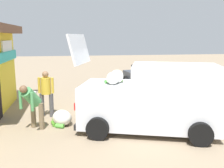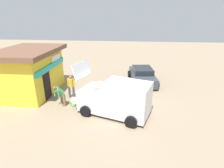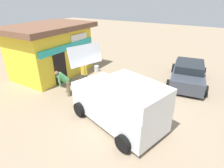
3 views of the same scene
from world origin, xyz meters
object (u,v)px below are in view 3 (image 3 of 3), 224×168
vendor_standing (84,72)px  paint_bucket (96,69)px  unloaded_banana_pile (81,93)px  customer_bending (64,81)px  storefront_bar (51,49)px  delivery_van (120,102)px  parked_sedan (188,73)px

vendor_standing → paint_bucket: bearing=18.9°
vendor_standing → paint_bucket: 2.60m
paint_bucket → unloaded_banana_pile: bearing=-158.0°
customer_bending → unloaded_banana_pile: bearing=-69.0°
storefront_bar → vendor_standing: (-0.62, -3.13, -0.74)m
storefront_bar → vendor_standing: bearing=-101.1°
delivery_van → customer_bending: delivery_van is taller
storefront_bar → parked_sedan: storefront_bar is taller
vendor_standing → unloaded_banana_pile: 1.34m
storefront_bar → paint_bucket: (1.74, -2.32, -1.47)m
paint_bucket → parked_sedan: bearing=-77.3°
paint_bucket → vendor_standing: bearing=-161.1°
parked_sedan → paint_bucket: size_ratio=10.60×
storefront_bar → parked_sedan: (3.06, -8.17, -1.07)m
parked_sedan → paint_bucket: parked_sedan is taller
storefront_bar → customer_bending: 3.53m
unloaded_banana_pile → storefront_bar: bearing=66.4°
storefront_bar → vendor_standing: storefront_bar is taller
customer_bending → storefront_bar: bearing=55.8°
delivery_van → customer_bending: size_ratio=3.19×
customer_bending → delivery_van: bearing=-98.9°
storefront_bar → customer_bending: bearing=-124.2°
storefront_bar → parked_sedan: size_ratio=1.23×
customer_bending → unloaded_banana_pile: customer_bending is taller
paint_bucket → delivery_van: bearing=-135.9°
storefront_bar → customer_bending: (-1.93, -2.84, -0.81)m
parked_sedan → delivery_van: bearing=162.5°
customer_bending → vendor_standing: bearing=-12.5°
vendor_standing → delivery_van: bearing=-119.6°
unloaded_banana_pile → delivery_van: bearing=-107.8°
parked_sedan → vendor_standing: vendor_standing is taller
delivery_van → vendor_standing: 3.79m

